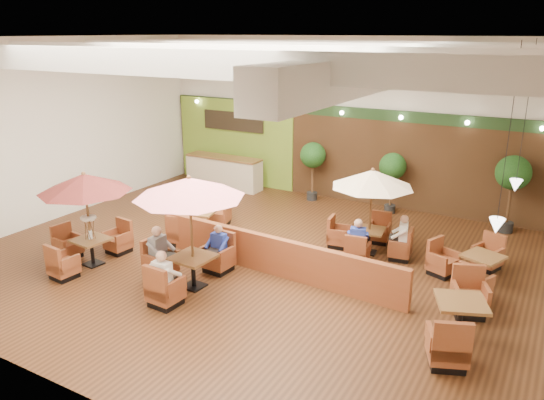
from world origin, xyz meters
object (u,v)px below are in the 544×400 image
Objects in this scene: table_1 at (188,208)px; diner_4 at (401,232)px; table_2 at (372,195)px; table_0 at (85,199)px; topiary_1 at (393,169)px; topiary_2 at (513,176)px; diner_3 at (358,237)px; table_4 at (459,320)px; topiary_0 at (313,157)px; diner_1 at (218,243)px; table_3 at (201,218)px; table_5 at (470,268)px; diner_0 at (164,273)px; service_counter at (224,172)px; diner_2 at (159,248)px; booth_divider at (272,255)px.

table_1 is 5.51m from diner_4.
table_1 is 4.84m from table_2.
table_2 is at bearing 41.20° from table_0.
topiary_1 is 0.86× the size of topiary_2.
table_0 is 6.79m from diner_3.
table_4 is at bearing -90.53° from topiary_2.
diner_1 is (0.51, -6.37, -0.78)m from topiary_0.
topiary_2 is at bearing 17.56° from table_3.
topiary_2 is at bearing 106.25° from table_5.
table_2 reaches higher than diner_0.
table_1 reaches higher than table_2.
diner_1 reaches higher than table_4.
table_3 is at bearing 117.20° from diner_0.
table_2 is 0.92× the size of table_5.
table_5 is at bearing -16.03° from table_2.
table_2 is 2.95m from table_5.
table_0 reaches higher than diner_4.
topiary_2 reaches higher than service_counter.
topiary_2 is at bearing 56.01° from diner_0.
table_3 is at bearing -132.25° from topiary_1.
table_5 is 3.26× the size of diner_3.
table_1 is at bearing 89.80° from diner_2.
table_1 is at bearing -107.76° from topiary_1.
diner_2 reaches higher than table_4.
topiary_0 is 6.29m from topiary_2.
table_1 is 3.18× the size of diner_2.
diner_3 is 1.20m from diner_4.
topiary_1 is at bearing 75.43° from diner_0.
table_2 is 1.21m from diner_3.
table_5 is 6.01m from diner_1.
diner_3 is at bearing 128.43° from diner_2.
diner_2 is (3.10, -7.15, 0.19)m from service_counter.
diner_0 is (-5.72, -1.79, 0.38)m from table_4.
service_counter is at bearing 122.50° from table_1.
service_counter is 1.23× the size of table_0.
table_1 is 7.37m from topiary_0.
table_5 is 2.70m from diner_3.
topiary_2 is at bearing 1.16° from service_counter.
booth_divider is at bearing 124.61° from diner_2.
diner_3 is (-2.97, -4.31, -0.96)m from topiary_2.
table_4 is 3.93× the size of diner_1.
diner_2 is (-0.98, 0.98, 0.01)m from diner_0.
table_4 is at bearing -62.25° from topiary_1.
topiary_0 is (-6.23, 6.53, 1.13)m from table_4.
diner_3 is (-2.63, -0.46, 0.42)m from table_5.
service_counter is 8.03m from diner_3.
diner_3 is (1.60, 1.51, 0.28)m from booth_divider.
table_3 reaches higher than booth_divider.
table_0 is 1.04× the size of table_2.
topiary_0 is 2.48× the size of diner_0.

